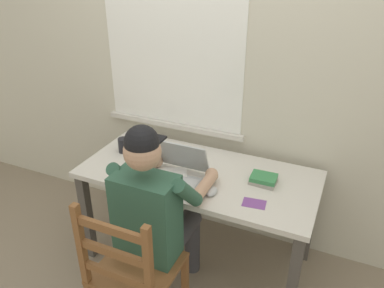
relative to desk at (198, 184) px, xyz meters
name	(u,v)px	position (x,y,z in m)	size (l,w,h in m)	color
ground_plane	(198,255)	(0.00, 0.00, -0.62)	(8.00, 8.00, 0.00)	gray
back_wall	(224,65)	(-0.01, 0.43, 0.68)	(6.00, 0.08, 2.60)	beige
desk	(198,184)	(0.00, 0.00, 0.00)	(1.51, 0.70, 0.71)	beige
seated_person	(156,210)	(-0.07, -0.42, 0.06)	(0.50, 0.60, 1.24)	#2D5642
wooden_chair	(132,273)	(-0.07, -0.70, -0.16)	(0.42, 0.42, 0.94)	brown
laptop	(176,172)	(-0.09, -0.14, 0.14)	(0.33, 0.32, 0.22)	#ADAFB2
computer_mouse	(212,191)	(0.17, -0.19, 0.11)	(0.06, 0.10, 0.03)	#ADAFB2
coffee_mug_white	(159,144)	(-0.37, 0.16, 0.14)	(0.11, 0.07, 0.10)	silver
coffee_mug_dark	(124,145)	(-0.58, 0.04, 0.14)	(0.11, 0.07, 0.10)	black
book_stack_main	(263,179)	(0.41, 0.05, 0.12)	(0.16, 0.13, 0.05)	gray
paper_pile_near_laptop	(172,175)	(-0.13, -0.11, 0.10)	(0.19, 0.16, 0.02)	white
landscape_photo_print	(254,203)	(0.42, -0.18, 0.09)	(0.13, 0.09, 0.00)	#7A4293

